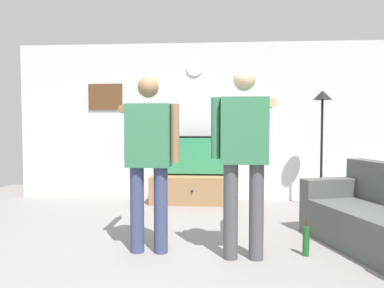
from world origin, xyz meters
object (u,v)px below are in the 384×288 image
(framed_picture, at_px, (106,97))
(beverage_bottle, at_px, (306,241))
(person_standing_nearer_lamp, at_px, (149,153))
(floor_lamp, at_px, (322,125))
(person_standing_nearer_couch, at_px, (244,151))
(wall_clock, at_px, (194,68))
(tv_stand, at_px, (193,189))
(television, at_px, (193,156))

(framed_picture, distance_m, beverage_bottle, 4.22)
(person_standing_nearer_lamp, relative_size, beverage_bottle, 4.90)
(floor_lamp, distance_m, person_standing_nearer_couch, 2.57)
(wall_clock, height_order, person_standing_nearer_couch, wall_clock)
(person_standing_nearer_couch, bearing_deg, floor_lamp, 58.37)
(beverage_bottle, bearing_deg, person_standing_nearer_couch, -169.68)
(tv_stand, xyz_separation_m, person_standing_nearer_lamp, (-0.29, -2.37, 0.78))
(framed_picture, bearing_deg, wall_clock, -0.18)
(television, height_order, wall_clock, wall_clock)
(television, distance_m, framed_picture, 1.87)
(person_standing_nearer_lamp, bearing_deg, person_standing_nearer_couch, -7.11)
(television, distance_m, beverage_bottle, 2.80)
(tv_stand, relative_size, wall_clock, 5.20)
(tv_stand, distance_m, wall_clock, 2.06)
(television, height_order, floor_lamp, floor_lamp)
(tv_stand, relative_size, floor_lamp, 0.77)
(wall_clock, bearing_deg, tv_stand, -90.00)
(wall_clock, bearing_deg, television, -90.00)
(tv_stand, height_order, framed_picture, framed_picture)
(wall_clock, height_order, framed_picture, wall_clock)
(framed_picture, distance_m, person_standing_nearer_lamp, 3.05)
(television, xyz_separation_m, floor_lamp, (1.99, -0.35, 0.52))
(floor_lamp, relative_size, person_standing_nearer_couch, 1.00)
(floor_lamp, relative_size, person_standing_nearer_lamp, 1.03)
(floor_lamp, bearing_deg, person_standing_nearer_couch, -121.63)
(person_standing_nearer_lamp, bearing_deg, tv_stand, 82.99)
(tv_stand, height_order, television, television)
(television, bearing_deg, floor_lamp, -10.12)
(tv_stand, distance_m, framed_picture, 2.23)
(beverage_bottle, bearing_deg, person_standing_nearer_lamp, 179.86)
(tv_stand, relative_size, beverage_bottle, 3.89)
(wall_clock, height_order, floor_lamp, wall_clock)
(tv_stand, xyz_separation_m, television, (0.00, 0.05, 0.55))
(floor_lamp, xyz_separation_m, person_standing_nearer_couch, (-1.34, -2.18, -0.26))
(framed_picture, relative_size, person_standing_nearer_lamp, 0.34)
(wall_clock, bearing_deg, person_standing_nearer_lamp, -96.25)
(person_standing_nearer_lamp, height_order, beverage_bottle, person_standing_nearer_lamp)
(framed_picture, height_order, person_standing_nearer_couch, framed_picture)
(tv_stand, relative_size, person_standing_nearer_lamp, 0.79)
(television, relative_size, framed_picture, 1.84)
(wall_clock, xyz_separation_m, beverage_bottle, (1.27, -2.66, -2.12))
(television, relative_size, person_standing_nearer_couch, 0.60)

